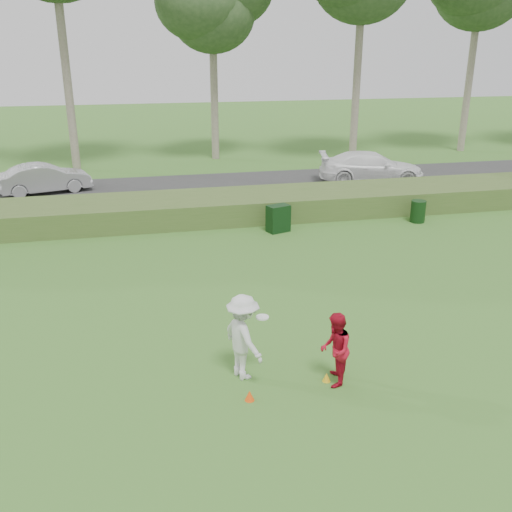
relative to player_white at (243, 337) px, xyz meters
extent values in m
plane|color=#336A23|center=(1.05, -0.43, -0.92)|extent=(120.00, 120.00, 0.00)
cube|color=#3E5B24|center=(1.05, 11.57, -0.47)|extent=(80.00, 3.00, 0.90)
cube|color=#2D2D2D|center=(1.05, 16.57, -0.89)|extent=(80.00, 6.00, 0.06)
cylinder|color=gray|center=(-4.95, 22.57, 6.83)|extent=(0.44, 0.44, 15.50)
cylinder|color=gray|center=(3.05, 24.07, 4.83)|extent=(0.44, 0.44, 11.50)
ellipsoid|color=#2D4824|center=(3.05, 24.07, 7.71)|extent=(6.24, 6.24, 5.28)
cylinder|color=gray|center=(11.05, 22.07, 6.08)|extent=(0.44, 0.44, 14.00)
cylinder|color=gray|center=(19.05, 23.37, 5.83)|extent=(0.44, 0.44, 13.50)
imported|color=silver|center=(0.00, 0.00, 0.00)|extent=(1.07, 1.35, 1.83)
cylinder|color=white|center=(0.40, 0.00, 0.41)|extent=(0.27, 0.27, 0.03)
imported|color=#B10F24|center=(1.75, -0.65, -0.14)|extent=(0.81, 0.91, 1.55)
cone|color=#FF4D0D|center=(-0.05, -0.88, -0.81)|extent=(0.19, 0.19, 0.21)
cone|color=yellow|center=(1.63, -0.56, -0.82)|extent=(0.17, 0.17, 0.19)
cube|color=black|center=(3.16, 9.35, -0.42)|extent=(0.92, 0.73, 1.00)
cylinder|color=black|center=(8.77, 9.36, -0.49)|extent=(0.60, 0.60, 0.85)
imported|color=silver|center=(-5.93, 17.14, -0.19)|extent=(4.30, 2.52, 1.34)
imported|color=white|center=(9.61, 15.93, -0.12)|extent=(5.46, 3.22, 1.48)
camera|label=1|loc=(-1.95, -10.12, 5.61)|focal=40.00mm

